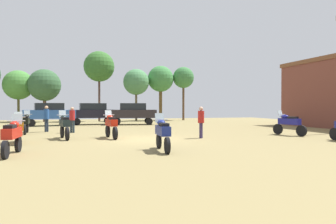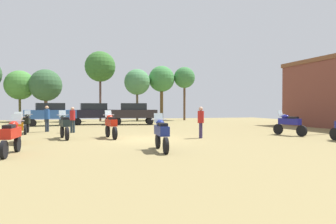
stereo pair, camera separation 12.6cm
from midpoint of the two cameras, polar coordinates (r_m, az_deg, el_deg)
ground_plane at (r=16.35m, az=-4.63°, el=-5.04°), size 44.00×52.00×0.02m
motorcycle_1 at (r=19.74m, az=21.13°, el=-1.91°), size 0.86×2.17×1.48m
motorcycle_2 at (r=12.32m, az=-26.93°, el=-3.80°), size 0.62×2.23×1.45m
motorcycle_3 at (r=21.53m, az=-24.76°, el=-1.71°), size 0.62×2.26×1.46m
motorcycle_4 at (r=12.05m, az=-1.30°, el=-3.78°), size 0.62×2.20×1.45m
motorcycle_6 at (r=17.04m, az=-10.61°, el=-2.29°), size 0.67×2.16×1.50m
motorcycle_7 at (r=16.12m, az=-25.91°, el=-2.64°), size 0.71×2.13×1.46m
motorcycle_8 at (r=17.28m, az=-18.68°, el=-2.28°), size 0.72×2.16×1.51m
car_1 at (r=29.23m, az=-21.10°, el=-0.08°), size 4.55×2.54×2.00m
car_2 at (r=29.21m, az=-6.59°, el=-0.02°), size 4.50×2.34×2.00m
car_3 at (r=29.98m, az=-13.78°, el=-0.01°), size 4.40×2.06×2.00m
person_1 at (r=21.10m, az=-17.34°, el=-1.02°), size 0.46×0.46×1.68m
person_2 at (r=16.87m, az=5.87°, el=-1.43°), size 0.48×0.48×1.71m
person_3 at (r=22.43m, az=-21.57°, el=-0.79°), size 0.48×0.48×1.76m
tree_2 at (r=37.64m, az=-1.47°, el=6.01°), size 3.13×3.13×6.58m
tree_3 at (r=36.70m, az=-21.83°, el=4.57°), size 3.49×3.49×5.77m
tree_4 at (r=38.22m, az=2.75°, el=6.26°), size 2.57×2.57×6.51m
tree_5 at (r=37.78m, az=-25.88°, el=4.46°), size 3.20×3.20×5.64m
tree_6 at (r=36.71m, az=-12.63°, el=8.12°), size 3.47×3.47×8.00m
tree_8 at (r=36.57m, az=-5.97°, el=5.47°), size 3.02×3.02×6.05m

